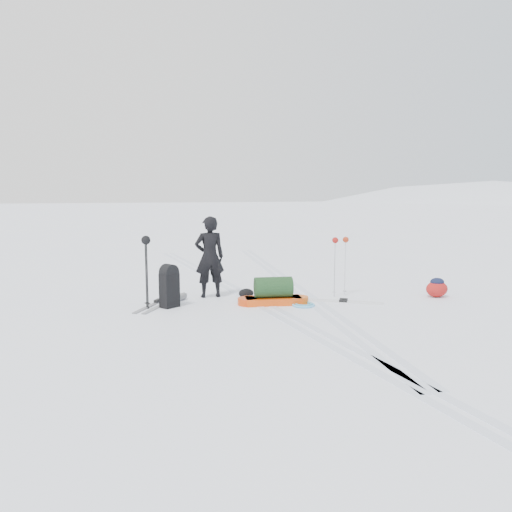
# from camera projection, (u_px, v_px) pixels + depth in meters

# --- Properties ---
(ground) EXTENTS (200.00, 200.00, 0.00)m
(ground) POSITION_uv_depth(u_px,v_px,m) (260.00, 304.00, 10.11)
(ground) COLOR white
(ground) RESTS_ON ground
(snow_hill_backdrop) EXTENTS (359.50, 192.00, 162.45)m
(snow_hill_backdrop) POSITION_uv_depth(u_px,v_px,m) (400.00, 497.00, 117.30)
(snow_hill_backdrop) COLOR white
(snow_hill_backdrop) RESTS_ON ground
(ski_tracks) EXTENTS (3.38, 17.97, 0.01)m
(ski_tracks) POSITION_uv_depth(u_px,v_px,m) (274.00, 293.00, 11.12)
(ski_tracks) COLOR silver
(ski_tracks) RESTS_ON ground
(skier) EXTENTS (0.65, 0.44, 1.74)m
(skier) POSITION_uv_depth(u_px,v_px,m) (210.00, 257.00, 10.64)
(skier) COLOR black
(skier) RESTS_ON ground
(pulk_sled) EXTENTS (1.49, 0.65, 0.55)m
(pulk_sled) POSITION_uv_depth(u_px,v_px,m) (273.00, 294.00, 10.04)
(pulk_sled) COLOR #DF470D
(pulk_sled) RESTS_ON ground
(expedition_rucksack) EXTENTS (0.66, 0.90, 0.86)m
(expedition_rucksack) POSITION_uv_depth(u_px,v_px,m) (171.00, 287.00, 9.81)
(expedition_rucksack) COLOR black
(expedition_rucksack) RESTS_ON ground
(ski_poles_black) EXTENTS (0.17, 0.21, 1.42)m
(ski_poles_black) POSITION_uv_depth(u_px,v_px,m) (146.00, 249.00, 9.53)
(ski_poles_black) COLOR black
(ski_poles_black) RESTS_ON ground
(ski_poles_silver) EXTENTS (0.41, 0.18, 1.29)m
(ski_poles_silver) POSITION_uv_depth(u_px,v_px,m) (340.00, 247.00, 10.71)
(ski_poles_silver) COLOR #ADB0B4
(ski_poles_silver) RESTS_ON ground
(touring_skis_grey) EXTENTS (1.30, 1.78, 0.07)m
(touring_skis_grey) POSITION_uv_depth(u_px,v_px,m) (162.00, 302.00, 10.15)
(touring_skis_grey) COLOR #9A9DA2
(touring_skis_grey) RESTS_ON ground
(touring_skis_white) EXTENTS (1.49, 1.07, 0.06)m
(touring_skis_white) POSITION_uv_depth(u_px,v_px,m) (343.00, 301.00, 10.26)
(touring_skis_white) COLOR silver
(touring_skis_white) RESTS_ON ground
(rope_coil) EXTENTS (0.48, 0.48, 0.05)m
(rope_coil) POSITION_uv_depth(u_px,v_px,m) (304.00, 304.00, 9.90)
(rope_coil) COLOR #62BCEF
(rope_coil) RESTS_ON ground
(small_daypack) EXTENTS (0.54, 0.44, 0.42)m
(small_daypack) POSITION_uv_depth(u_px,v_px,m) (437.00, 288.00, 10.72)
(small_daypack) COLOR maroon
(small_daypack) RESTS_ON ground
(thermos_pair) EXTENTS (0.28, 0.18, 0.28)m
(thermos_pair) POSITION_uv_depth(u_px,v_px,m) (165.00, 295.00, 10.33)
(thermos_pair) COLOR #505357
(thermos_pair) RESTS_ON ground
(stuff_sack) EXTENTS (0.36, 0.29, 0.20)m
(stuff_sack) POSITION_uv_depth(u_px,v_px,m) (246.00, 293.00, 10.63)
(stuff_sack) COLOR black
(stuff_sack) RESTS_ON ground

